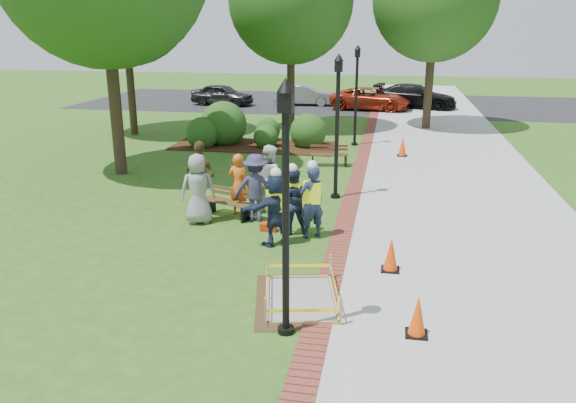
% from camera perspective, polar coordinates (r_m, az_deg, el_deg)
% --- Properties ---
extents(ground, '(100.00, 100.00, 0.00)m').
position_cam_1_polar(ground, '(12.66, -3.24, -5.80)').
color(ground, '#285116').
rests_on(ground, ground).
extents(sidewalk, '(6.00, 60.00, 0.02)m').
position_cam_1_polar(sidewalk, '(21.97, 16.00, 3.64)').
color(sidewalk, '#9E9E99').
rests_on(sidewalk, ground).
extents(brick_edging, '(0.50, 60.00, 0.03)m').
position_cam_1_polar(brick_edging, '(21.89, 7.50, 4.13)').
color(brick_edging, maroon).
rests_on(brick_edging, ground).
extents(mulch_bed, '(7.00, 3.00, 0.05)m').
position_cam_1_polar(mulch_bed, '(24.52, -3.41, 5.69)').
color(mulch_bed, '#381E0F').
rests_on(mulch_bed, ground).
extents(parking_lot, '(36.00, 12.00, 0.01)m').
position_cam_1_polar(parking_lot, '(38.71, 6.41, 9.90)').
color(parking_lot, black).
rests_on(parking_lot, ground).
extents(wet_concrete_pad, '(2.14, 2.60, 0.55)m').
position_cam_1_polar(wet_concrete_pad, '(10.71, 1.30, -8.91)').
color(wet_concrete_pad, '#47331E').
rests_on(wet_concrete_pad, ground).
extents(bench_near, '(1.50, 0.93, 0.77)m').
position_cam_1_polar(bench_near, '(15.33, -6.12, -0.70)').
color(bench_near, brown).
rests_on(bench_near, ground).
extents(bench_far, '(1.46, 0.69, 0.76)m').
position_cam_1_polar(bench_far, '(20.95, 4.19, 4.27)').
color(bench_far, '#59321E').
rests_on(bench_far, ground).
extents(cone_front, '(0.37, 0.37, 0.73)m').
position_cam_1_polar(cone_front, '(9.77, 13.03, -11.35)').
color(cone_front, black).
rests_on(cone_front, ground).
extents(cone_back, '(0.38, 0.38, 0.76)m').
position_cam_1_polar(cone_back, '(12.07, 10.42, -5.38)').
color(cone_back, black).
rests_on(cone_back, ground).
extents(cone_far, '(0.40, 0.40, 0.79)m').
position_cam_1_polar(cone_far, '(22.89, 11.55, 5.44)').
color(cone_far, black).
rests_on(cone_far, ground).
extents(toolbox, '(0.41, 0.23, 0.20)m').
position_cam_1_polar(toolbox, '(14.27, -1.99, -2.61)').
color(toolbox, '#B6290E').
rests_on(toolbox, ground).
extents(lamp_near, '(0.28, 0.28, 4.26)m').
position_cam_1_polar(lamp_near, '(8.80, -0.23, 0.89)').
color(lamp_near, black).
rests_on(lamp_near, ground).
extents(lamp_mid, '(0.28, 0.28, 4.26)m').
position_cam_1_polar(lamp_mid, '(16.56, 5.04, 8.64)').
color(lamp_mid, black).
rests_on(lamp_mid, ground).
extents(lamp_far, '(0.28, 0.28, 4.26)m').
position_cam_1_polar(lamp_far, '(24.47, 6.97, 11.40)').
color(lamp_far, black).
rests_on(lamp_far, ground).
extents(tree_back, '(5.94, 5.94, 9.10)m').
position_cam_1_polar(tree_back, '(28.21, 0.30, 19.71)').
color(tree_back, '#3D2D1E').
rests_on(tree_back, ground).
extents(shrub_a, '(1.40, 1.40, 1.40)m').
position_cam_1_polar(shrub_a, '(24.54, -8.62, 5.49)').
color(shrub_a, '#224914').
rests_on(shrub_a, ground).
extents(shrub_b, '(2.02, 2.02, 2.02)m').
position_cam_1_polar(shrub_b, '(25.16, -6.49, 5.86)').
color(shrub_b, '#224914').
rests_on(shrub_b, ground).
extents(shrub_c, '(1.06, 1.06, 1.06)m').
position_cam_1_polar(shrub_c, '(24.22, -2.24, 5.51)').
color(shrub_c, '#224914').
rests_on(shrub_c, ground).
extents(shrub_d, '(1.56, 1.56, 1.56)m').
position_cam_1_polar(shrub_d, '(24.32, 2.05, 5.56)').
color(shrub_d, '#224914').
rests_on(shrub_d, ground).
extents(shrub_e, '(1.11, 1.11, 1.11)m').
position_cam_1_polar(shrub_e, '(25.74, -2.04, 6.22)').
color(shrub_e, '#224914').
rests_on(shrub_e, ground).
extents(casual_person_a, '(0.69, 0.58, 1.85)m').
position_cam_1_polar(casual_person_a, '(14.79, -9.12, 1.26)').
color(casual_person_a, gray).
rests_on(casual_person_a, ground).
extents(casual_person_b, '(0.62, 0.48, 1.73)m').
position_cam_1_polar(casual_person_b, '(15.28, -5.00, 1.69)').
color(casual_person_b, '#D55B19').
rests_on(casual_person_b, ground).
extents(casual_person_c, '(0.70, 0.69, 1.88)m').
position_cam_1_polar(casual_person_c, '(15.62, -1.84, 2.39)').
color(casual_person_c, silver).
rests_on(casual_person_c, ground).
extents(casual_person_d, '(0.70, 0.62, 1.85)m').
position_cam_1_polar(casual_person_d, '(16.43, -8.90, 2.90)').
color(casual_person_d, brown).
rests_on(casual_person_d, ground).
extents(casual_person_e, '(0.60, 0.41, 1.81)m').
position_cam_1_polar(casual_person_e, '(14.81, -3.30, 1.39)').
color(casual_person_e, '#2F2D4E').
rests_on(casual_person_e, ground).
extents(hivis_worker_a, '(0.65, 0.63, 1.89)m').
position_cam_1_polar(hivis_worker_a, '(13.14, -1.24, -0.54)').
color(hivis_worker_a, '#1C1D4A').
rests_on(hivis_worker_a, ground).
extents(hivis_worker_b, '(0.68, 0.64, 1.94)m').
position_cam_1_polar(hivis_worker_b, '(13.59, 2.42, 0.17)').
color(hivis_worker_b, '#181B3F').
rests_on(hivis_worker_b, ground).
extents(hivis_worker_c, '(0.60, 0.47, 1.80)m').
position_cam_1_polar(hivis_worker_c, '(13.87, 0.43, 0.27)').
color(hivis_worker_c, '#191A42').
rests_on(hivis_worker_c, ground).
extents(parked_car_a, '(2.55, 4.83, 1.51)m').
position_cam_1_polar(parked_car_a, '(37.72, -6.65, 9.69)').
color(parked_car_a, black).
rests_on(parked_car_a, ground).
extents(parked_car_b, '(2.14, 4.42, 1.41)m').
position_cam_1_polar(parked_car_b, '(37.52, 1.72, 9.76)').
color(parked_car_b, gray).
rests_on(parked_car_b, ground).
extents(parked_car_c, '(2.53, 4.78, 1.49)m').
position_cam_1_polar(parked_car_c, '(35.71, 8.32, 9.19)').
color(parked_car_c, '#9F2914').
rests_on(parked_car_c, ground).
extents(parked_car_d, '(3.25, 5.32, 1.62)m').
position_cam_1_polar(parked_car_d, '(37.12, 12.74, 9.26)').
color(parked_car_d, black).
rests_on(parked_car_d, ground).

